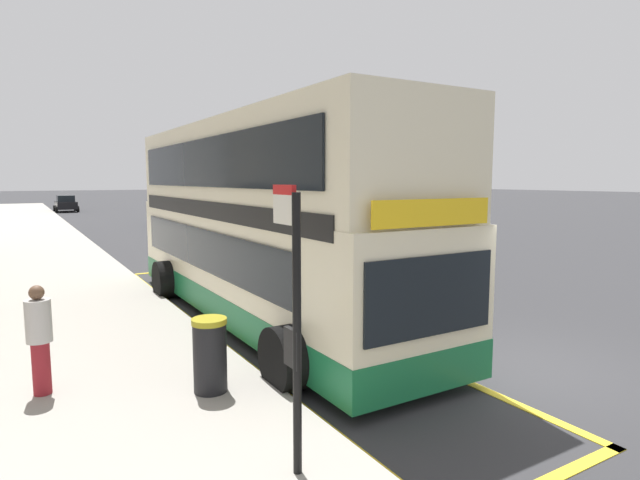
# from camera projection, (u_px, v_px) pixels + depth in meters

# --- Properties ---
(ground_plane) EXTENTS (260.00, 260.00, 0.00)m
(ground_plane) POSITION_uv_depth(u_px,v_px,m) (135.00, 225.00, 35.93)
(ground_plane) COLOR #333335
(pavement_near) EXTENTS (6.00, 76.00, 0.14)m
(pavement_near) POSITION_uv_depth(u_px,v_px,m) (19.00, 229.00, 32.36)
(pavement_near) COLOR #A39E93
(pavement_near) RESTS_ON ground
(double_decker_bus) EXTENTS (3.26, 11.20, 4.40)m
(double_decker_bus) POSITION_uv_depth(u_px,v_px,m) (259.00, 228.00, 11.56)
(double_decker_bus) COLOR beige
(double_decker_bus) RESTS_ON ground
(bus_bay_markings) EXTENTS (2.81, 14.71, 0.01)m
(bus_bay_markings) POSITION_uv_depth(u_px,v_px,m) (259.00, 320.00, 11.55)
(bus_bay_markings) COLOR yellow
(bus_bay_markings) RESTS_ON ground
(bus_stop_sign) EXTENTS (0.09, 0.51, 2.96)m
(bus_stop_sign) POSITION_uv_depth(u_px,v_px,m) (293.00, 310.00, 5.16)
(bus_stop_sign) COLOR black
(bus_stop_sign) RESTS_ON pavement_near
(parked_car_black_across) EXTENTS (2.09, 4.20, 1.62)m
(parked_car_black_across) POSITION_uv_depth(u_px,v_px,m) (66.00, 204.00, 50.47)
(parked_car_black_across) COLOR black
(parked_car_black_across) RESTS_ON ground
(parked_car_silver_distant) EXTENTS (2.09, 4.20, 1.62)m
(parked_car_silver_distant) POSITION_uv_depth(u_px,v_px,m) (214.00, 220.00, 30.02)
(parked_car_silver_distant) COLOR #B2B5BA
(parked_car_silver_distant) RESTS_ON ground
(parked_car_teal_kerbside) EXTENTS (2.09, 4.20, 1.62)m
(parked_car_teal_kerbside) POSITION_uv_depth(u_px,v_px,m) (177.00, 213.00, 36.47)
(parked_car_teal_kerbside) COLOR #196066
(parked_car_teal_kerbside) RESTS_ON ground
(pedestrian_waiting_near_sign) EXTENTS (0.34, 0.34, 1.56)m
(pedestrian_waiting_near_sign) POSITION_uv_depth(u_px,v_px,m) (39.00, 336.00, 7.15)
(pedestrian_waiting_near_sign) COLOR maroon
(pedestrian_waiting_near_sign) RESTS_ON pavement_near
(litter_bin) EXTENTS (0.50, 0.50, 1.07)m
(litter_bin) POSITION_uv_depth(u_px,v_px,m) (210.00, 355.00, 7.28)
(litter_bin) COLOR black
(litter_bin) RESTS_ON pavement_near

